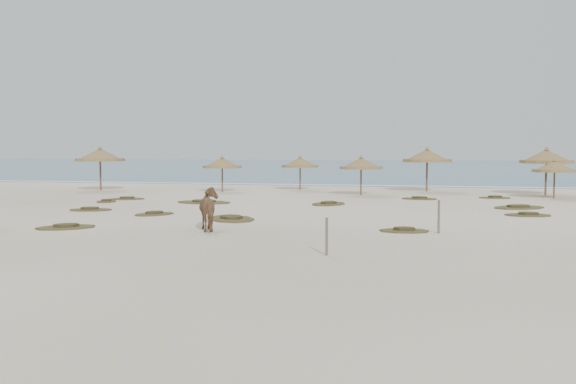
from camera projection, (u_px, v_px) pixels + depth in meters
name	position (u px, v px, depth m)	size (l,w,h in m)	color
ground	(264.00, 223.00, 25.42)	(160.00, 160.00, 0.00)	beige
ocean	(387.00, 167.00, 98.47)	(200.00, 100.00, 0.01)	#255871
foam_line	(347.00, 185.00, 50.75)	(70.00, 0.60, 0.01)	white
palapa_0	(100.00, 156.00, 44.82)	(3.91, 3.91, 3.14)	brown
palapa_1	(222.00, 163.00, 43.31)	(3.15, 3.15, 2.48)	brown
palapa_2	(300.00, 163.00, 45.22)	(3.33, 3.33, 2.46)	brown
palapa_3	(361.00, 164.00, 40.37)	(3.47, 3.47, 2.53)	brown
palapa_4	(427.00, 156.00, 43.65)	(3.95, 3.95, 3.09)	brown
palapa_5	(555.00, 167.00, 37.69)	(2.80, 2.80, 2.39)	brown
palapa_6	(546.00, 157.00, 40.41)	(3.54, 3.54, 3.09)	brown
horse	(211.00, 209.00, 23.24)	(0.84, 1.85, 1.56)	brown
fence_post_near	(327.00, 236.00, 17.87)	(0.08, 0.08, 1.06)	brown
fence_post_far	(439.00, 217.00, 22.48)	(0.08, 0.08, 1.17)	brown
scrub_0	(90.00, 209.00, 30.64)	(2.28, 1.75, 0.16)	brown
scrub_1	(204.00, 202.00, 34.80)	(3.37, 2.46, 0.16)	brown
scrub_2	(154.00, 214.00, 28.65)	(2.06, 2.27, 0.16)	brown
scrub_3	(329.00, 204.00, 33.81)	(2.15, 2.80, 0.16)	brown
scrub_4	(528.00, 215.00, 28.23)	(2.13, 1.49, 0.16)	brown
scrub_5	(519.00, 207.00, 31.79)	(3.35, 3.16, 0.16)	brown
scrub_6	(127.00, 199.00, 37.12)	(2.26, 1.81, 0.16)	brown
scrub_7	(419.00, 198.00, 37.20)	(2.21, 1.59, 0.16)	brown
scrub_8	(106.00, 201.00, 35.31)	(1.40, 1.80, 0.16)	brown
scrub_9	(231.00, 218.00, 26.78)	(3.07, 3.38, 0.16)	brown
scrub_10	(495.00, 197.00, 37.91)	(1.98, 1.40, 0.16)	brown
scrub_11	(66.00, 227.00, 23.92)	(2.59, 2.47, 0.16)	brown
scrub_12	(404.00, 230.00, 22.92)	(1.87, 1.29, 0.16)	brown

